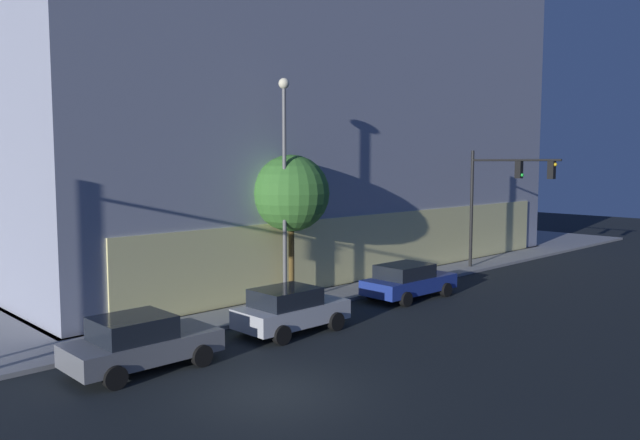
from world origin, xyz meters
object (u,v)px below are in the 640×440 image
Objects in this scene: traffic_light_far_corner at (503,186)px; car_grey at (140,342)px; car_silver at (290,309)px; street_lamp_sidewalk at (284,167)px; car_blue at (408,281)px; modern_building at (255,86)px; sidewalk_tree at (291,194)px.

car_grey is (-21.65, -0.88, -3.88)m from traffic_light_far_corner.
car_grey and car_silver have the same top height.
street_lamp_sidewalk is 7.53m from car_blue.
car_blue is at bearing -177.50° from traffic_light_far_corner.
modern_building is 16.20m from traffic_light_far_corner.
car_silver is (5.72, -0.04, 0.02)m from car_grey.
modern_building is at bearing 42.99° from car_grey.
street_lamp_sidewalk reaches higher than car_silver.
sidewalk_tree is at bearing 167.76° from traffic_light_far_corner.
modern_building is 5.15× the size of traffic_light_far_corner.
traffic_light_far_corner is 9.40m from car_blue.
car_blue is (-2.75, -14.27, -9.87)m from modern_building.
car_silver is 0.90× the size of car_blue.
sidewalk_tree reaches higher than car_silver.
street_lamp_sidewalk is at bearing 20.09° from car_grey.
traffic_light_far_corner is (5.79, -13.90, -5.96)m from modern_building.
sidewalk_tree is (-6.85, -11.16, -6.00)m from modern_building.
traffic_light_far_corner reaches higher than sidewalk_tree.
street_lamp_sidewalk reaches higher than car_blue.
car_grey is 13.12m from car_blue.
car_silver is (-2.33, -2.99, -4.98)m from street_lamp_sidewalk.
sidewalk_tree is 6.44m from car_blue.
street_lamp_sidewalk is 6.26m from car_silver.
traffic_light_far_corner is 22.02m from car_grey.
car_grey is (-9.01, -3.63, -3.85)m from sidewalk_tree.
car_grey is at bearing -158.08° from sidewalk_tree.
street_lamp_sidewalk is 2.11× the size of car_grey.
car_blue is (-8.54, -0.37, -3.91)m from traffic_light_far_corner.
car_grey reaches higher than car_blue.
traffic_light_far_corner is 16.42m from car_silver.
street_lamp_sidewalk is (-13.60, 2.06, 1.12)m from traffic_light_far_corner.
car_grey is 1.07× the size of car_silver.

